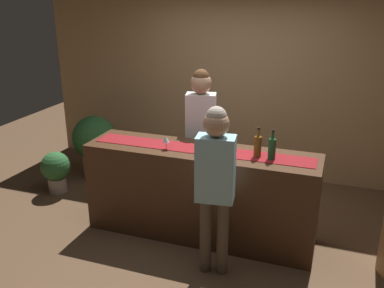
# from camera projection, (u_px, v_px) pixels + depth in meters

# --- Properties ---
(ground_plane) EXTENTS (10.00, 10.00, 0.00)m
(ground_plane) POSITION_uv_depth(u_px,v_px,m) (200.00, 233.00, 4.71)
(ground_plane) COLOR brown
(back_wall) EXTENTS (6.00, 0.12, 2.90)m
(back_wall) POSITION_uv_depth(u_px,v_px,m) (244.00, 74.00, 5.91)
(back_wall) COLOR tan
(back_wall) RESTS_ON ground
(bar_counter) EXTENTS (2.44, 0.60, 0.99)m
(bar_counter) POSITION_uv_depth(u_px,v_px,m) (200.00, 193.00, 4.55)
(bar_counter) COLOR #472B19
(bar_counter) RESTS_ON ground
(counter_runner_cloth) EXTENTS (2.32, 0.28, 0.01)m
(counter_runner_cloth) POSITION_uv_depth(u_px,v_px,m) (201.00, 149.00, 4.38)
(counter_runner_cloth) COLOR maroon
(counter_runner_cloth) RESTS_ON bar_counter
(wine_bottle_green) EXTENTS (0.07, 0.07, 0.30)m
(wine_bottle_green) POSITION_uv_depth(u_px,v_px,m) (272.00, 149.00, 4.08)
(wine_bottle_green) COLOR #194723
(wine_bottle_green) RESTS_ON bar_counter
(wine_bottle_clear) EXTENTS (0.07, 0.07, 0.30)m
(wine_bottle_clear) POSITION_uv_depth(u_px,v_px,m) (209.00, 138.00, 4.38)
(wine_bottle_clear) COLOR #B2C6C1
(wine_bottle_clear) RESTS_ON bar_counter
(wine_bottle_amber) EXTENTS (0.07, 0.07, 0.30)m
(wine_bottle_amber) POSITION_uv_depth(u_px,v_px,m) (258.00, 146.00, 4.15)
(wine_bottle_amber) COLOR brown
(wine_bottle_amber) RESTS_ON bar_counter
(wine_glass_near_customer) EXTENTS (0.07, 0.07, 0.14)m
(wine_glass_near_customer) POSITION_uv_depth(u_px,v_px,m) (166.00, 140.00, 4.35)
(wine_glass_near_customer) COLOR silver
(wine_glass_near_customer) RESTS_ON bar_counter
(wine_glass_mid_counter) EXTENTS (0.07, 0.07, 0.14)m
(wine_glass_mid_counter) POSITION_uv_depth(u_px,v_px,m) (221.00, 145.00, 4.21)
(wine_glass_mid_counter) COLOR silver
(wine_glass_mid_counter) RESTS_ON bar_counter
(bartender) EXTENTS (0.38, 0.27, 1.72)m
(bartender) POSITION_uv_depth(u_px,v_px,m) (201.00, 125.00, 4.93)
(bartender) COLOR #26262B
(bartender) RESTS_ON ground
(customer_sipping) EXTENTS (0.36, 0.24, 1.63)m
(customer_sipping) POSITION_uv_depth(u_px,v_px,m) (215.00, 176.00, 3.75)
(customer_sipping) COLOR brown
(customer_sipping) RESTS_ON ground
(potted_plant_tall) EXTENTS (0.61, 0.61, 0.90)m
(potted_plant_tall) POSITION_uv_depth(u_px,v_px,m) (95.00, 142.00, 6.00)
(potted_plant_tall) COLOR #9E9389
(potted_plant_tall) RESTS_ON ground
(potted_plant_small) EXTENTS (0.38, 0.38, 0.56)m
(potted_plant_small) POSITION_uv_depth(u_px,v_px,m) (56.00, 169.00, 5.58)
(potted_plant_small) COLOR #9E9389
(potted_plant_small) RESTS_ON ground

